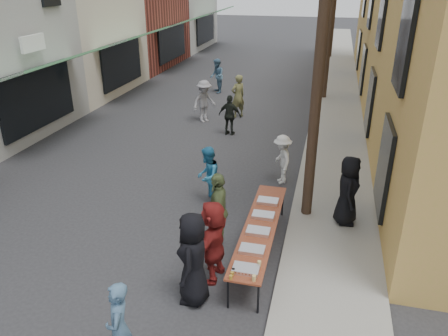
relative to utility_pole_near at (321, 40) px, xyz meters
The scene contains 26 objects.
ground 6.91m from the utility_pole_near, 145.10° to the right, with size 120.00×120.00×0.00m, color #28282B.
sidewalk 12.82m from the utility_pole_near, 86.66° to the left, with size 2.20×60.00×0.10m, color gray.
storefront_row 18.65m from the utility_pole_near, 140.09° to the left, with size 8.00×37.00×9.00m.
utility_pole_near is the anchor object (origin of this frame).
utility_pole_mid 12.00m from the utility_pole_near, 90.00° to the left, with size 0.26×0.26×9.00m, color #2D2116.
serving_table 4.37m from the utility_pole_near, 114.59° to the right, with size 0.70×4.00×0.75m.
catering_tray_sausage 5.28m from the utility_pole_near, 104.04° to the right, with size 0.50×0.33×0.08m, color maroon.
catering_tray_foil_b 4.85m from the utility_pole_near, 106.94° to the right, with size 0.50×0.33×0.08m, color #B2B2B7.
catering_tray_buns 4.45m from the utility_pole_near, 111.68° to the right, with size 0.50×0.33×0.08m, color tan.
catering_tray_foil_d 4.14m from the utility_pole_near, 119.80° to the right, with size 0.50×0.33×0.08m, color #B2B2B7.
catering_tray_buns_end 3.92m from the utility_pole_near, 135.65° to the right, with size 0.50×0.33×0.08m, color tan.
condiment_jar_a 5.53m from the utility_pole_near, 106.01° to the right, with size 0.07×0.07×0.08m, color #A57F26.
condiment_jar_b 5.46m from the utility_pole_near, 106.40° to the right, with size 0.07×0.07×0.08m, color #A57F26.
condiment_jar_c 5.39m from the utility_pole_near, 106.82° to the right, with size 0.07×0.07×0.08m, color #A57F26.
cup_stack 5.41m from the utility_pole_near, 100.35° to the right, with size 0.08×0.08×0.12m, color tan.
guest_front_a 5.52m from the utility_pole_near, 116.69° to the right, with size 0.93×0.61×1.90m, color black.
guest_front_b 7.17m from the utility_pole_near, 114.26° to the right, with size 0.60×0.39×1.65m, color #436483.
guest_front_c 4.56m from the utility_pole_near, behind, with size 0.81×0.63×1.66m, color teal.
guest_front_d 4.27m from the utility_pole_near, 115.83° to the left, with size 0.98×0.56×1.52m, color silver.
guest_front_e 4.45m from the utility_pole_near, 135.53° to the right, with size 1.10×0.46×1.87m, color #59693D.
guest_queue_back 5.02m from the utility_pole_near, 119.52° to the right, with size 1.66×0.53×1.79m, color maroon.
server 3.65m from the utility_pole_near, 14.38° to the right, with size 0.87×0.57×1.78m, color black.
passerby_left 9.26m from the utility_pole_near, 124.54° to the left, with size 1.15×0.66×1.78m, color gray.
passerby_mid 7.58m from the utility_pole_near, 120.90° to the left, with size 0.93×0.39×1.58m, color black.
passerby_right 9.47m from the utility_pole_near, 114.09° to the left, with size 0.68×0.45×1.88m, color brown.
passerby_far 13.66m from the utility_pole_near, 115.02° to the left, with size 0.86×0.67×1.77m, color #4B7191.
Camera 1 is at (4.60, -7.24, 5.89)m, focal length 35.00 mm.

